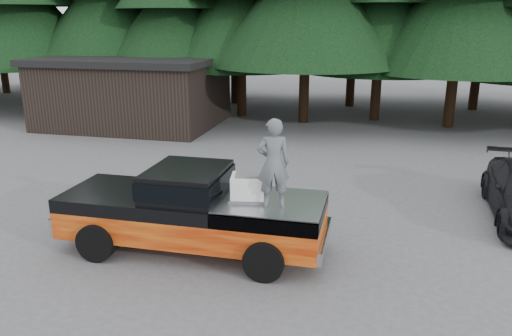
% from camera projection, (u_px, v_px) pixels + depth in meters
% --- Properties ---
extents(ground, '(120.00, 120.00, 0.00)m').
position_uv_depth(ground, '(255.00, 244.00, 11.61)').
color(ground, '#504F52').
rests_on(ground, ground).
extents(pickup_truck, '(6.00, 2.04, 1.33)m').
position_uv_depth(pickup_truck, '(193.00, 222.00, 11.15)').
color(pickup_truck, orange).
rests_on(pickup_truck, ground).
extents(truck_cab, '(1.66, 1.90, 0.59)m').
position_uv_depth(truck_cab, '(187.00, 181.00, 10.90)').
color(truck_cab, black).
rests_on(truck_cab, pickup_truck).
extents(air_compressor, '(0.85, 0.75, 0.51)m').
position_uv_depth(air_compressor, '(249.00, 188.00, 10.59)').
color(air_compressor, white).
rests_on(air_compressor, pickup_truck).
extents(man_on_bed, '(0.77, 0.61, 1.85)m').
position_uv_depth(man_on_bed, '(273.00, 163.00, 10.00)').
color(man_on_bed, '#565C5E').
rests_on(man_on_bed, pickup_truck).
extents(utility_building, '(8.40, 6.40, 3.30)m').
position_uv_depth(utility_building, '(134.00, 91.00, 24.32)').
color(utility_building, black).
rests_on(utility_building, ground).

